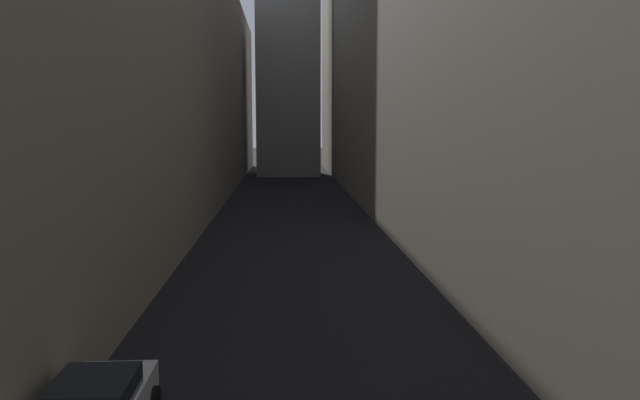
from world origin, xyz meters
name	(u,v)px	position (x,y,z in m)	size (l,w,h in m)	color
ground_plane	(293,221)	(0.00, 48.00, 0.00)	(264.00, 264.00, 0.00)	black
building_block_left	(96,68)	(-13.32, 50.00, 10.29)	(15.64, 108.00, 20.59)	gray
building_block_right	(444,35)	(10.63, 50.00, 12.74)	(10.26, 108.00, 25.47)	gray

